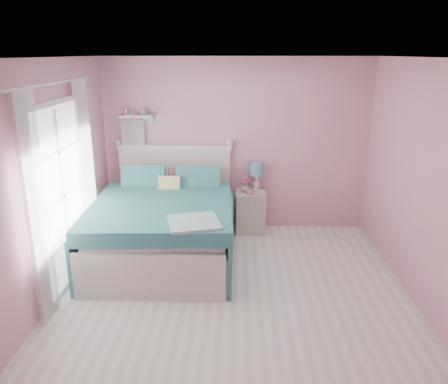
# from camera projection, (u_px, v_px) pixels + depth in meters

# --- Properties ---
(floor) EXTENTS (4.50, 4.50, 0.00)m
(floor) POSITION_uv_depth(u_px,v_px,m) (234.00, 301.00, 4.87)
(floor) COLOR silver
(floor) RESTS_ON ground
(room_shell) EXTENTS (4.50, 4.50, 4.50)m
(room_shell) POSITION_uv_depth(u_px,v_px,m) (235.00, 163.00, 4.39)
(room_shell) COLOR pink
(room_shell) RESTS_ON floor
(bed) EXTENTS (1.85, 2.30, 1.32)m
(bed) POSITION_uv_depth(u_px,v_px,m) (165.00, 227.00, 5.83)
(bed) COLOR silver
(bed) RESTS_ON floor
(nightstand) EXTENTS (0.44, 0.44, 0.64)m
(nightstand) POSITION_uv_depth(u_px,v_px,m) (251.00, 212.00, 6.68)
(nightstand) COLOR beige
(nightstand) RESTS_ON floor
(table_lamp) EXTENTS (0.22, 0.22, 0.43)m
(table_lamp) POSITION_uv_depth(u_px,v_px,m) (257.00, 171.00, 6.59)
(table_lamp) COLOR white
(table_lamp) RESTS_ON nightstand
(vase) EXTENTS (0.16, 0.16, 0.14)m
(vase) POSITION_uv_depth(u_px,v_px,m) (245.00, 188.00, 6.57)
(vase) COLOR silver
(vase) RESTS_ON nightstand
(teacup) EXTENTS (0.15, 0.15, 0.09)m
(teacup) POSITION_uv_depth(u_px,v_px,m) (250.00, 191.00, 6.47)
(teacup) COLOR pink
(teacup) RESTS_ON nightstand
(roses) EXTENTS (0.14, 0.11, 0.12)m
(roses) POSITION_uv_depth(u_px,v_px,m) (245.00, 181.00, 6.53)
(roses) COLOR #C14272
(roses) RESTS_ON vase
(wall_shelf) EXTENTS (0.50, 0.15, 0.25)m
(wall_shelf) POSITION_uv_depth(u_px,v_px,m) (136.00, 117.00, 6.47)
(wall_shelf) COLOR silver
(wall_shelf) RESTS_ON room_shell
(hanging_dress) EXTENTS (0.34, 0.03, 0.72)m
(hanging_dress) POSITION_uv_depth(u_px,v_px,m) (133.00, 139.00, 6.56)
(hanging_dress) COLOR white
(hanging_dress) RESTS_ON room_shell
(french_door) EXTENTS (0.04, 1.32, 2.16)m
(french_door) POSITION_uv_depth(u_px,v_px,m) (63.00, 197.00, 4.98)
(french_door) COLOR silver
(french_door) RESTS_ON floor
(curtain_near) EXTENTS (0.04, 0.40, 2.32)m
(curtain_near) POSITION_uv_depth(u_px,v_px,m) (37.00, 211.00, 4.24)
(curtain_near) COLOR white
(curtain_near) RESTS_ON floor
(curtain_far) EXTENTS (0.04, 0.40, 2.32)m
(curtain_far) POSITION_uv_depth(u_px,v_px,m) (87.00, 171.00, 5.66)
(curtain_far) COLOR white
(curtain_far) RESTS_ON floor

